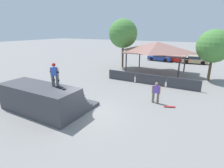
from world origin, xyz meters
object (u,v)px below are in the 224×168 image
(skateboard_on_deck, at_px, (62,88))
(tree_far_back, at_px, (123,34))
(bystander_walking, at_px, (156,92))
(skater_on_deck, at_px, (55,73))
(parked_car_red, at_px, (177,58))
(skateboard_on_ground, at_px, (169,106))
(parked_car_tan, at_px, (194,60))
(tree_beside_pavilion, at_px, (214,46))
(parked_car_blue, at_px, (160,58))

(skateboard_on_deck, bearing_deg, tree_far_back, 119.19)
(bystander_walking, relative_size, tree_far_back, 0.24)
(skater_on_deck, bearing_deg, parked_car_red, 68.12)
(skater_on_deck, bearing_deg, bystander_walking, 28.60)
(skateboard_on_ground, height_order, parked_car_tan, parked_car_tan)
(skateboard_on_ground, relative_size, parked_car_tan, 0.20)
(bystander_walking, relative_size, skateboard_on_ground, 2.01)
(bystander_walking, xyz_separation_m, tree_far_back, (-8.07, 10.86, 3.99))
(skater_on_deck, bearing_deg, skateboard_on_deck, -23.97)
(parked_car_tan, bearing_deg, bystander_walking, -100.24)
(tree_far_back, relative_size, parked_car_tan, 1.66)
(bystander_walking, xyz_separation_m, tree_beside_pavilion, (3.43, 9.03, 2.85))
(skateboard_on_ground, bearing_deg, bystander_walking, -38.07)
(skateboard_on_deck, height_order, tree_beside_pavilion, tree_beside_pavilion)
(skateboard_on_deck, distance_m, parked_car_blue, 24.27)
(tree_far_back, distance_m, parked_car_red, 11.68)
(bystander_walking, height_order, parked_car_blue, bystander_walking)
(tree_far_back, bearing_deg, parked_car_red, 54.42)
(parked_car_blue, xyz_separation_m, parked_car_red, (2.85, 0.44, 0.00))
(skater_on_deck, bearing_deg, parked_car_tan, 61.58)
(bystander_walking, bearing_deg, tree_far_back, -55.23)
(bystander_walking, distance_m, parked_car_tan, 19.48)
(tree_beside_pavilion, xyz_separation_m, parked_car_red, (-5.19, 10.66, -3.17))
(skateboard_on_deck, height_order, parked_car_blue, skateboard_on_deck)
(tree_far_back, bearing_deg, skateboard_on_deck, -78.07)
(skater_on_deck, height_order, tree_beside_pavilion, tree_beside_pavilion)
(skateboard_on_ground, relative_size, parked_car_red, 0.18)
(skateboard_on_ground, distance_m, parked_car_red, 20.23)
(skateboard_on_ground, bearing_deg, parked_car_blue, -95.97)
(tree_beside_pavilion, bearing_deg, parked_car_blue, 128.19)
(tree_far_back, relative_size, parked_car_red, 1.48)
(tree_beside_pavilion, xyz_separation_m, tree_far_back, (-11.50, 1.83, 1.14))
(bystander_walking, bearing_deg, tree_beside_pavilion, -112.66)
(tree_far_back, relative_size, parked_car_blue, 1.59)
(bystander_walking, bearing_deg, skateboard_on_ground, 162.40)
(bystander_walking, bearing_deg, parked_car_red, -86.76)
(skater_on_deck, height_order, parked_car_red, skater_on_deck)
(skateboard_on_deck, distance_m, tree_far_back, 16.47)
(skateboard_on_deck, height_order, bystander_walking, skateboard_on_deck)
(bystander_walking, relative_size, parked_car_tan, 0.40)
(skateboard_on_ground, height_order, parked_car_blue, parked_car_blue)
(skateboard_on_ground, xyz_separation_m, parked_car_blue, (-5.75, 19.57, 0.54))
(tree_beside_pavilion, height_order, parked_car_tan, tree_beside_pavilion)
(bystander_walking, height_order, tree_beside_pavilion, tree_beside_pavilion)
(skater_on_deck, distance_m, parked_car_red, 24.91)
(tree_beside_pavilion, bearing_deg, bystander_walking, -110.80)
(skater_on_deck, distance_m, bystander_walking, 7.48)
(tree_beside_pavilion, relative_size, tree_far_back, 0.79)
(skateboard_on_deck, bearing_deg, skateboard_on_ground, 55.77)
(skateboard_on_deck, distance_m, skateboard_on_ground, 7.72)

